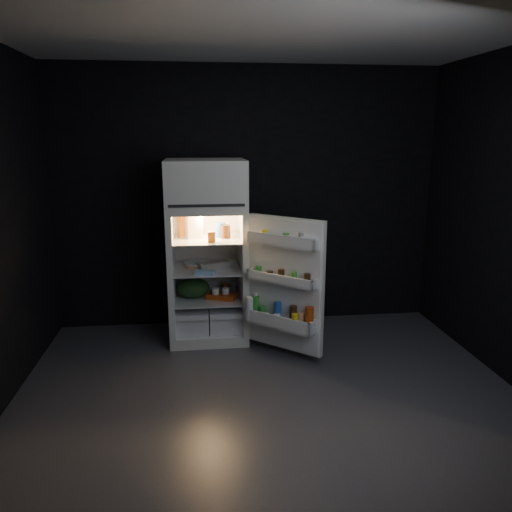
{
  "coord_description": "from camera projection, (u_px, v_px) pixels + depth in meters",
  "views": [
    {
      "loc": [
        -0.52,
        -3.51,
        2.01
      ],
      "look_at": [
        0.01,
        1.0,
        0.9
      ],
      "focal_mm": 35.0,
      "sensor_mm": 36.0,
      "label": 1
    }
  ],
  "objects": [
    {
      "name": "wall_back",
      "position": [
        247.0,
        199.0,
        5.24
      ],
      "size": [
        4.0,
        0.0,
        2.7
      ],
      "primitive_type": "cube",
      "color": "black",
      "rests_on": "ground"
    },
    {
      "name": "jam_jar",
      "position": [
        226.0,
        232.0,
        4.84
      ],
      "size": [
        0.11,
        0.11,
        0.13
      ],
      "primitive_type": "cylinder",
      "rotation": [
        0.0,
        0.0,
        -0.2
      ],
      "color": "black",
      "rests_on": "refrigerator"
    },
    {
      "name": "floor",
      "position": [
        270.0,
        397.0,
        3.92
      ],
      "size": [
        4.0,
        3.4,
        0.0
      ],
      "primitive_type": "cube",
      "color": "#47474C",
      "rests_on": "ground"
    },
    {
      "name": "milk_jug",
      "position": [
        195.0,
        226.0,
        4.85
      ],
      "size": [
        0.16,
        0.16,
        0.24
      ],
      "primitive_type": "cube",
      "rotation": [
        0.0,
        0.0,
        0.1
      ],
      "color": "white",
      "rests_on": "refrigerator"
    },
    {
      "name": "wall_front",
      "position": [
        334.0,
        307.0,
        1.96
      ],
      "size": [
        4.0,
        0.0,
        2.7
      ],
      "primitive_type": "cube",
      "color": "black",
      "rests_on": "ground"
    },
    {
      "name": "produce_bag",
      "position": [
        193.0,
        288.0,
        4.96
      ],
      "size": [
        0.41,
        0.38,
        0.2
      ],
      "primitive_type": "ellipsoid",
      "rotation": [
        0.0,
        0.0,
        -0.43
      ],
      "color": "#193815",
      "rests_on": "refrigerator"
    },
    {
      "name": "fridge_door",
      "position": [
        284.0,
        287.0,
        4.46
      ],
      "size": [
        0.67,
        0.62,
        1.22
      ],
      "color": "white",
      "rests_on": "ground"
    },
    {
      "name": "small_can_red",
      "position": [
        225.0,
        288.0,
        5.14
      ],
      "size": [
        0.08,
        0.08,
        0.09
      ],
      "primitive_type": "cylinder",
      "rotation": [
        0.0,
        0.0,
        -0.36
      ],
      "color": "#AA3B0E",
      "rests_on": "refrigerator"
    },
    {
      "name": "ceiling",
      "position": [
        272.0,
        26.0,
        3.28
      ],
      "size": [
        4.0,
        3.4,
        0.0
      ],
      "primitive_type": "cube",
      "color": "silver",
      "rests_on": "ground"
    },
    {
      "name": "small_carton",
      "position": [
        212.0,
        237.0,
        4.67
      ],
      "size": [
        0.07,
        0.06,
        0.1
      ],
      "primitive_type": "cube",
      "rotation": [
        0.0,
        0.0,
        -0.02
      ],
      "color": "#C66A17",
      "rests_on": "refrigerator"
    },
    {
      "name": "mayo_jar",
      "position": [
        221.0,
        230.0,
        4.9
      ],
      "size": [
        0.12,
        0.12,
        0.14
      ],
      "primitive_type": "cylinder",
      "rotation": [
        0.0,
        0.0,
        -0.21
      ],
      "color": "#1F4DAA",
      "rests_on": "refrigerator"
    },
    {
      "name": "small_can_silver",
      "position": [
        234.0,
        286.0,
        5.19
      ],
      "size": [
        0.08,
        0.08,
        0.09
      ],
      "primitive_type": "cylinder",
      "rotation": [
        0.0,
        0.0,
        -0.3
      ],
      "color": "#B7B6BB",
      "rests_on": "refrigerator"
    },
    {
      "name": "yogurt_tray",
      "position": [
        222.0,
        296.0,
        4.94
      ],
      "size": [
        0.32,
        0.25,
        0.05
      ],
      "primitive_type": "cube",
      "rotation": [
        0.0,
        0.0,
        -0.39
      ],
      "color": "#AA3B0E",
      "rests_on": "refrigerator"
    },
    {
      "name": "refrigerator",
      "position": [
        207.0,
        244.0,
        4.92
      ],
      "size": [
        0.76,
        0.71,
        1.78
      ],
      "color": "white",
      "rests_on": "ground"
    },
    {
      "name": "wrapped_pkg",
      "position": [
        232.0,
        262.0,
        5.07
      ],
      "size": [
        0.12,
        0.1,
        0.05
      ],
      "primitive_type": "cube",
      "rotation": [
        0.0,
        0.0,
        -0.06
      ],
      "color": "beige",
      "rests_on": "refrigerator"
    },
    {
      "name": "amber_bottle",
      "position": [
        182.0,
        225.0,
        4.92
      ],
      "size": [
        0.1,
        0.1,
        0.22
      ],
      "primitive_type": "cylinder",
      "rotation": [
        0.0,
        0.0,
        -0.11
      ],
      "color": "orange",
      "rests_on": "refrigerator"
    },
    {
      "name": "egg_carton",
      "position": [
        214.0,
        266.0,
        4.88
      ],
      "size": [
        0.33,
        0.23,
        0.07
      ],
      "primitive_type": "cube",
      "rotation": [
        0.0,
        0.0,
        0.39
      ],
      "color": "gray",
      "rests_on": "refrigerator"
    },
    {
      "name": "flat_package",
      "position": [
        205.0,
        273.0,
        4.68
      ],
      "size": [
        0.2,
        0.13,
        0.04
      ],
      "primitive_type": "cube",
      "rotation": [
        0.0,
        0.0,
        -0.25
      ],
      "color": "#90B6DE",
      "rests_on": "refrigerator"
    },
    {
      "name": "pie",
      "position": [
        199.0,
        264.0,
        4.99
      ],
      "size": [
        0.31,
        0.31,
        0.04
      ],
      "primitive_type": "cylinder",
      "rotation": [
        0.0,
        0.0,
        0.04
      ],
      "color": "tan",
      "rests_on": "refrigerator"
    }
  ]
}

